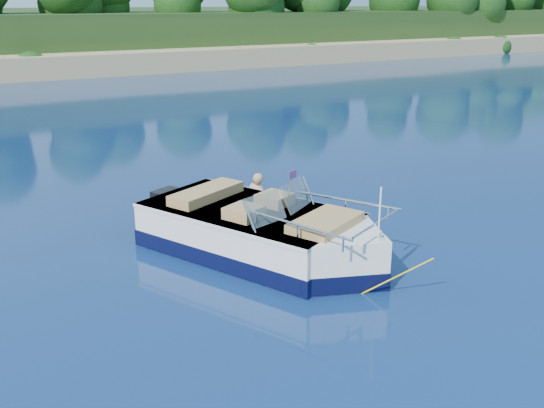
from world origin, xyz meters
The scene contains 4 objects.
ground centered at (0.00, 0.00, 0.00)m, with size 160.00×160.00×0.00m, color #091540.
motorboat centered at (-1.85, 2.32, 0.41)m, with size 3.91×5.93×2.13m.
tow_tube centered at (-0.76, 4.56, 0.09)m, with size 1.47×1.47×0.34m.
boy centered at (-0.90, 4.52, 0.00)m, with size 0.52×0.34×1.43m, color tan.
Camera 1 is at (-7.35, -7.44, 4.85)m, focal length 40.00 mm.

